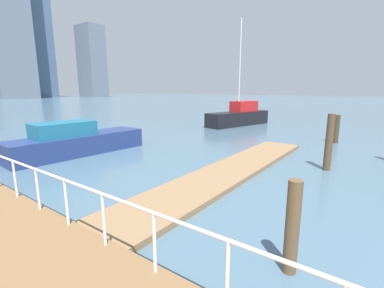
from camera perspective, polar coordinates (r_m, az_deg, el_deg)
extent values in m
plane|color=slate|center=(16.92, -32.15, -1.69)|extent=(300.00, 300.00, 0.00)
cube|color=#93704C|center=(10.94, 7.68, -5.95)|extent=(13.51, 2.00, 0.18)
cylinder|color=white|center=(3.99, 7.55, -26.24)|extent=(0.06, 0.06, 1.05)
cylinder|color=white|center=(4.65, -8.01, -20.22)|extent=(0.06, 0.06, 1.05)
cylinder|color=white|center=(5.55, -18.33, -15.12)|extent=(0.06, 0.06, 1.05)
cylinder|color=white|center=(6.61, -25.25, -11.27)|extent=(0.06, 0.06, 1.05)
cylinder|color=white|center=(7.74, -30.09, -8.41)|extent=(0.06, 0.06, 1.05)
cylinder|color=white|center=(8.94, -33.62, -6.26)|extent=(0.06, 0.06, 1.05)
cylinder|color=white|center=(5.34, -18.69, -10.07)|extent=(0.06, 26.68, 0.06)
cylinder|color=brown|center=(5.40, 20.64, -16.35)|extent=(0.26, 0.26, 1.81)
cylinder|color=brown|center=(12.50, 27.24, 0.29)|extent=(0.30, 0.30, 2.39)
cylinder|color=#473826|center=(19.30, 28.47, 2.83)|extent=(0.34, 0.34, 1.79)
cube|color=black|center=(25.88, 9.83, 5.38)|extent=(7.39, 3.39, 1.29)
cube|color=red|center=(26.39, 11.03, 7.93)|extent=(2.90, 1.97, 0.98)
cylinder|color=silver|center=(25.82, 10.21, 16.03)|extent=(0.12, 0.12, 8.32)
cube|color=navy|center=(15.37, -22.93, -0.03)|extent=(7.07, 2.26, 1.03)
cube|color=#1E6B8C|center=(14.90, -25.76, 2.84)|extent=(2.97, 1.65, 0.73)
cube|color=slate|center=(125.54, -34.98, 22.83)|extent=(13.37, 10.32, 64.08)
cube|color=slate|center=(135.86, -31.04, 18.82)|extent=(14.14, 9.68, 48.32)
cube|color=slate|center=(130.55, -20.62, 16.08)|extent=(8.34, 10.56, 30.39)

